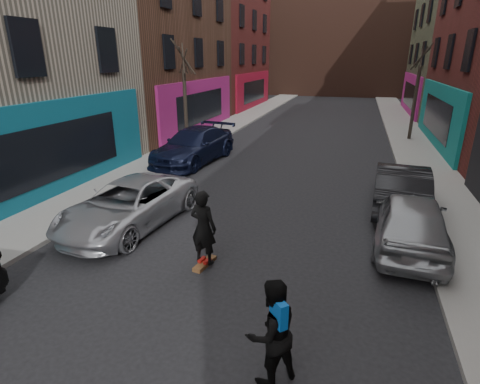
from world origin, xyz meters
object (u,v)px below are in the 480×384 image
Objects in this scene: parked_left_far at (129,204)px; skateboarder at (203,227)px; parked_right_end at (400,186)px; skateboard at (205,263)px; pedestrian at (271,332)px; tree_left_far at (185,87)px; parked_left_end at (194,145)px; tree_right_far at (418,82)px; parked_right_far at (410,220)px.

parked_left_far is 2.67× the size of skateboarder.
parked_left_far is 9.00m from parked_right_end.
pedestrian reaches higher than skateboard.
skateboarder reaches higher than pedestrian.
parked_left_end is at bearing -58.50° from tree_left_far.
tree_left_far is 0.96× the size of tree_right_far.
skateboarder is at bearing -20.97° from parked_left_far.
parked_left_end is at bearing -17.40° from parked_right_end.
tree_left_far is at bearing 126.60° from skateboard.
parked_right_far is 6.15m from pedestrian.
pedestrian reaches higher than parked_right_far.
skateboarder is (-4.94, -2.64, 0.27)m from parked_right_far.
tree_right_far reaches higher than skateboarder.
skateboard is at bearing -63.38° from tree_left_far.
parked_left_end is (-10.80, -8.61, -2.71)m from tree_right_far.
parked_left_far is 8.11m from parked_right_far.
pedestrian reaches higher than parked_left_end.
skateboarder is (-4.94, -5.59, 0.26)m from parked_right_end.
pedestrian reaches higher than parked_left_far.
parked_left_end is 3.13× the size of pedestrian.
pedestrian is at bearing 68.10° from parked_right_far.
pedestrian is at bearing -60.72° from tree_left_far.
skateboarder is at bearing 0.00° from skateboard.
tree_right_far reaches higher than skateboard.
parked_left_far is at bearing -74.70° from parked_left_end.
skateboarder is at bearing -58.36° from parked_left_end.
tree_left_far is 1.15× the size of parked_left_end.
parked_right_far is (9.20, -6.44, -0.05)m from parked_left_end.
pedestrian is at bearing 76.43° from parked_right_end.
pedestrian is (-4.20, -20.63, -2.62)m from tree_right_far.
parked_left_end is (1.60, -2.61, -2.56)m from tree_left_far.
parked_right_end reaches higher than parked_left_far.
parked_right_far is at bearing -96.07° from tree_right_far.
parked_right_end is at bearing -97.53° from tree_right_far.
tree_left_far reaches higher than parked_right_end.
parked_right_far is at bearing -141.94° from skateboarder.
tree_left_far is at bearing -53.40° from skateboarder.
skateboard is (-6.54, -17.69, -3.48)m from tree_right_far.
parked_right_end is 2.61× the size of pedestrian.
parked_right_end is 8.92m from pedestrian.
parked_left_far is 7.62m from parked_left_end.
pedestrian is at bearing -101.50° from tree_right_far.
parked_right_far is 5.65m from skateboard.
parked_left_far is 0.89× the size of parked_left_end.
tree_right_far reaches higher than parked_right_end.
pedestrian is (5.44, -4.49, 0.21)m from parked_left_far.
parked_left_far is 3.52m from skateboard.
skateboard is (5.86, -11.69, -3.33)m from tree_left_far.
tree_right_far is at bearing -100.32° from skateboarder.
parked_left_end reaches higher than parked_right_end.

